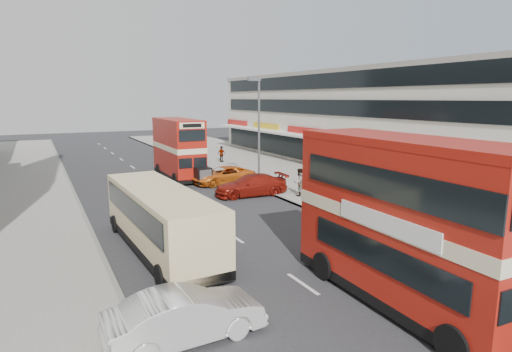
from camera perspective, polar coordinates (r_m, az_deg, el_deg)
ground at (r=14.64m, az=10.76°, el=-16.86°), size 160.00×160.00×0.00m
road_surface at (r=31.94m, az=-11.86°, el=-1.88°), size 12.00×90.00×0.01m
pavement_right at (r=36.88m, az=6.38°, el=0.02°), size 12.00×90.00×0.15m
kerb_left at (r=30.93m, az=-22.82°, el=-2.75°), size 0.20×90.00×0.16m
kerb_right at (r=34.01m, az=-1.93°, el=-0.80°), size 0.20×90.00×0.16m
commercial_row at (r=42.77m, az=13.97°, el=7.43°), size 9.90×46.20×9.30m
street_lamp at (r=31.82m, az=0.27°, el=6.99°), size 1.00×0.20×8.12m
bus_main at (r=14.53m, az=19.48°, el=-5.74°), size 2.86×9.63×5.27m
bus_second at (r=36.35m, az=-10.29°, el=3.66°), size 2.45×8.71×4.79m
coach at (r=19.22m, az=-12.67°, el=-5.39°), size 2.91×9.82×2.58m
car_left_front at (r=12.56m, az=-9.35°, el=-17.93°), size 4.48×1.69×1.46m
car_right_a at (r=29.45m, az=-0.68°, el=-1.24°), size 5.20×2.47×1.46m
car_right_b at (r=33.55m, az=-4.37°, el=0.08°), size 5.08×2.61×1.37m
car_right_c at (r=44.42m, az=-9.14°, el=2.50°), size 4.16×2.10×1.36m
pedestrian_near at (r=28.83m, az=5.77°, el=-0.81°), size 0.77×0.59×1.89m
pedestrian_far at (r=44.29m, az=-4.64°, el=2.94°), size 1.03×0.67×1.63m
cyclist at (r=34.76m, az=-7.24°, el=0.31°), size 0.79×1.77×1.93m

